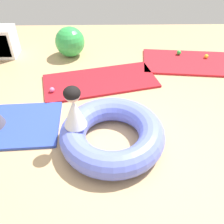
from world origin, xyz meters
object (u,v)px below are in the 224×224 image
Objects in this scene: inflatable_cushion at (112,134)px; play_ball_yellow at (206,56)px; play_ball_green at (179,53)px; storage_cube at (4,42)px; exercise_ball_large at (70,42)px; child_in_white at (74,107)px; play_ball_pink at (52,90)px.

play_ball_yellow is at bearing 49.35° from inflatable_cushion.
play_ball_green is 0.52m from play_ball_yellow.
play_ball_yellow is at bearing -3.73° from storage_cube.
exercise_ball_large is at bearing 107.77° from inflatable_cushion.
child_in_white reaches higher than exercise_ball_large.
child_in_white is 1.28m from play_ball_pink.
exercise_ball_large is at bearing 83.58° from play_ball_pink.
play_ball_green is 2.62m from play_ball_pink.
play_ball_yellow is 0.13× the size of exercise_ball_large.
exercise_ball_large reaches higher than play_ball_yellow.
play_ball_green is at bearing 162.61° from play_ball_yellow.
exercise_ball_large reaches higher than play_ball_pink.
play_ball_green is at bearing 28.63° from play_ball_pink.
child_in_white is 2.95m from storage_cube.
child_in_white reaches higher than storage_cube.
child_in_white is 6.47× the size of play_ball_pink.
play_ball_green reaches higher than play_ball_yellow.
play_ball_yellow is at bearing 178.93° from child_in_white.
child_in_white is 2.98m from play_ball_green.
inflatable_cushion is at bearing 134.69° from child_in_white.
inflatable_cushion is at bearing -49.25° from play_ball_pink.
storage_cube reaches higher than play_ball_yellow.
play_ball_pink is (-0.93, 1.08, -0.08)m from inflatable_cushion.
storage_cube is at bearing 176.27° from play_ball_yellow.
play_ball_yellow is at bearing -5.37° from exercise_ball_large.
inflatable_cushion is 2.87m from play_ball_yellow.
inflatable_cushion is 15.76× the size of play_ball_pink.
inflatable_cushion is 2.24× the size of exercise_ball_large.
play_ball_yellow is (2.30, 2.17, -0.49)m from child_in_white.
child_in_white is at bearing -127.69° from play_ball_green.
exercise_ball_large is (-2.15, 0.09, 0.20)m from play_ball_green.
play_ball_pink is (-2.30, -1.26, -0.00)m from play_ball_green.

